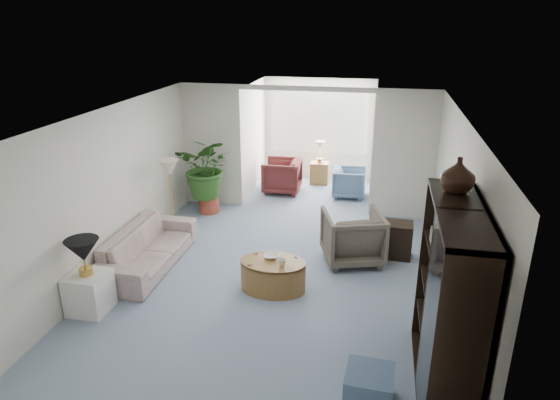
% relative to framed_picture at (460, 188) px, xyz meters
% --- Properties ---
extents(floor, '(6.00, 6.00, 0.00)m').
position_rel_framed_picture_xyz_m(floor, '(-2.46, 0.10, -1.70)').
color(floor, '#7D92A6').
rests_on(floor, ground).
extents(sunroom_floor, '(2.60, 2.60, 0.00)m').
position_rel_framed_picture_xyz_m(sunroom_floor, '(-2.46, 4.20, -1.70)').
color(sunroom_floor, '#7D92A6').
rests_on(sunroom_floor, ground).
extents(back_pier_left, '(1.20, 0.12, 2.50)m').
position_rel_framed_picture_xyz_m(back_pier_left, '(-4.36, 3.10, -0.45)').
color(back_pier_left, beige).
rests_on(back_pier_left, ground).
extents(back_pier_right, '(1.20, 0.12, 2.50)m').
position_rel_framed_picture_xyz_m(back_pier_right, '(-0.56, 3.10, -0.45)').
color(back_pier_right, beige).
rests_on(back_pier_right, ground).
extents(back_header, '(2.60, 0.12, 0.10)m').
position_rel_framed_picture_xyz_m(back_header, '(-2.46, 3.10, 0.75)').
color(back_header, beige).
rests_on(back_header, back_pier_left).
extents(window_pane, '(2.20, 0.02, 1.50)m').
position_rel_framed_picture_xyz_m(window_pane, '(-2.46, 5.28, -0.30)').
color(window_pane, white).
extents(window_blinds, '(2.20, 0.02, 1.50)m').
position_rel_framed_picture_xyz_m(window_blinds, '(-2.46, 5.25, -0.30)').
color(window_blinds, white).
extents(framed_picture, '(0.04, 0.50, 0.40)m').
position_rel_framed_picture_xyz_m(framed_picture, '(0.00, 0.00, 0.00)').
color(framed_picture, '#BCAC97').
extents(sofa, '(0.84, 2.12, 0.62)m').
position_rel_framed_picture_xyz_m(sofa, '(-4.49, 0.25, -1.39)').
color(sofa, beige).
rests_on(sofa, ground).
extents(end_table, '(0.50, 0.50, 0.55)m').
position_rel_framed_picture_xyz_m(end_table, '(-4.69, -1.10, -1.43)').
color(end_table, white).
rests_on(end_table, ground).
extents(table_lamp, '(0.44, 0.44, 0.30)m').
position_rel_framed_picture_xyz_m(table_lamp, '(-4.69, -1.10, -0.80)').
color(table_lamp, black).
rests_on(table_lamp, end_table).
extents(floor_lamp, '(0.36, 0.36, 0.28)m').
position_rel_framed_picture_xyz_m(floor_lamp, '(-4.61, 1.50, -0.45)').
color(floor_lamp, '#F1E1C0').
rests_on(floor_lamp, ground).
extents(coffee_table, '(1.15, 1.15, 0.45)m').
position_rel_framed_picture_xyz_m(coffee_table, '(-2.40, -0.07, -1.47)').
color(coffee_table, olive).
rests_on(coffee_table, ground).
extents(coffee_bowl, '(0.26, 0.26, 0.05)m').
position_rel_framed_picture_xyz_m(coffee_bowl, '(-2.45, 0.03, -1.22)').
color(coffee_bowl, silver).
rests_on(coffee_bowl, coffee_table).
extents(coffee_cup, '(0.13, 0.13, 0.10)m').
position_rel_framed_picture_xyz_m(coffee_cup, '(-2.25, -0.17, -1.20)').
color(coffee_cup, beige).
rests_on(coffee_cup, coffee_table).
extents(wingback_chair, '(1.13, 1.15, 0.84)m').
position_rel_framed_picture_xyz_m(wingback_chair, '(-1.35, 1.07, -1.28)').
color(wingback_chair, '#62594D').
rests_on(wingback_chair, ground).
extents(side_table_dark, '(0.51, 0.41, 0.59)m').
position_rel_framed_picture_xyz_m(side_table_dark, '(-0.65, 1.37, -1.41)').
color(side_table_dark, black).
rests_on(side_table_dark, ground).
extents(entertainment_cabinet, '(0.49, 1.84, 2.04)m').
position_rel_framed_picture_xyz_m(entertainment_cabinet, '(-0.23, -1.66, -0.68)').
color(entertainment_cabinet, black).
rests_on(entertainment_cabinet, ground).
extents(cabinet_urn, '(0.35, 0.35, 0.36)m').
position_rel_framed_picture_xyz_m(cabinet_urn, '(-0.23, -1.16, 0.52)').
color(cabinet_urn, black).
rests_on(cabinet_urn, entertainment_cabinet).
extents(ottoman, '(0.51, 0.51, 0.38)m').
position_rel_framed_picture_xyz_m(ottoman, '(-0.97, -2.08, -1.51)').
color(ottoman, slate).
rests_on(ottoman, ground).
extents(plant_pot, '(0.40, 0.40, 0.32)m').
position_rel_framed_picture_xyz_m(plant_pot, '(-4.32, 2.62, -1.54)').
color(plant_pot, '#9D3D2D').
rests_on(plant_pot, ground).
extents(house_plant, '(1.12, 0.97, 1.25)m').
position_rel_framed_picture_xyz_m(house_plant, '(-4.32, 2.62, -0.76)').
color(house_plant, '#29561D').
rests_on(house_plant, plant_pot).
extents(sunroom_chair_blue, '(0.72, 0.70, 0.64)m').
position_rel_framed_picture_xyz_m(sunroom_chair_blue, '(-1.62, 4.11, -1.38)').
color(sunroom_chair_blue, slate).
rests_on(sunroom_chair_blue, ground).
extents(sunroom_chair_maroon, '(0.84, 0.82, 0.75)m').
position_rel_framed_picture_xyz_m(sunroom_chair_maroon, '(-3.12, 4.11, -1.33)').
color(sunroom_chair_maroon, '#551D23').
rests_on(sunroom_chair_maroon, ground).
extents(sunroom_table, '(0.43, 0.34, 0.51)m').
position_rel_framed_picture_xyz_m(sunroom_table, '(-2.37, 4.86, -1.44)').
color(sunroom_table, olive).
rests_on(sunroom_table, ground).
extents(shelf_clutter, '(0.30, 1.22, 1.06)m').
position_rel_framed_picture_xyz_m(shelf_clutter, '(-0.28, -1.77, -0.61)').
color(shelf_clutter, '#373431').
rests_on(shelf_clutter, entertainment_cabinet).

